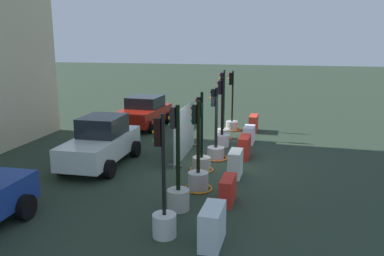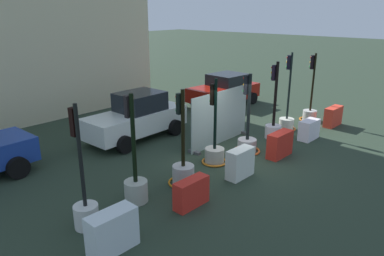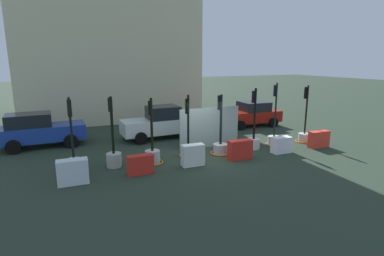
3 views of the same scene
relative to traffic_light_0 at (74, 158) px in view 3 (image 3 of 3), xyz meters
name	(u,v)px [view 3 (image 3 of 3)]	position (x,y,z in m)	size (l,w,h in m)	color
ground_plane	(208,156)	(5.84, -0.25, -0.60)	(120.00, 120.00, 0.00)	#263527
traffic_light_0	(74,158)	(0.00, 0.00, 0.00)	(0.58, 0.58, 3.03)	silver
traffic_light_1	(114,153)	(1.57, 0.06, 0.01)	(0.63, 0.63, 2.97)	#ACB0A1
traffic_light_2	(152,153)	(3.18, -0.16, -0.14)	(0.91, 0.91, 2.85)	#B4B0AC
traffic_light_3	(188,147)	(4.99, 0.09, -0.15)	(0.86, 0.86, 2.87)	#BCB6A6
traffic_light_4	(220,144)	(6.55, -0.17, -0.14)	(0.97, 0.97, 2.85)	#BBB2B1
traffic_light_5	(254,137)	(8.49, -0.12, 0.02)	(0.63, 0.63, 3.06)	silver
traffic_light_6	(274,136)	(9.89, 0.02, -0.10)	(0.83, 0.83, 3.27)	beige
traffic_light_7	(304,134)	(11.82, -0.15, -0.13)	(0.91, 0.91, 3.09)	#B3B4B1
construction_barrier_0	(73,172)	(-0.12, -1.20, -0.14)	(1.09, 0.50, 0.92)	silver
construction_barrier_1	(140,165)	(2.37, -1.22, -0.21)	(1.03, 0.39, 0.76)	red
construction_barrier_2	(193,155)	(4.66, -1.17, -0.14)	(0.97, 0.44, 0.92)	silver
construction_barrier_3	(240,150)	(6.95, -1.27, -0.15)	(1.12, 0.44, 0.88)	red
construction_barrier_4	(282,145)	(9.32, -1.26, -0.20)	(0.98, 0.49, 0.78)	white
construction_barrier_5	(319,139)	(11.70, -1.29, -0.17)	(1.12, 0.43, 0.85)	red
car_white_van	(160,123)	(4.89, 3.93, 0.27)	(4.22, 2.07, 1.84)	white
car_red_compact	(250,114)	(11.57, 4.61, 0.21)	(4.11, 2.46, 1.63)	maroon
car_blue_estate	(39,130)	(-1.36, 4.70, 0.29)	(4.18, 2.06, 1.77)	#1D3B94
site_fence_panel	(210,128)	(6.65, 1.12, 0.37)	(3.33, 0.50, 2.04)	#94A7A0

